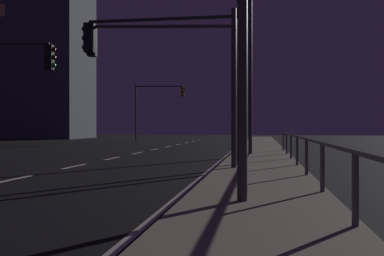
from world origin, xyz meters
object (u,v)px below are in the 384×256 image
traffic_light_mid_right (162,55)px  traffic_light_mid_left (157,100)px  building_distant (13,62)px  street_lamp_mid_block (256,56)px  traffic_light_near_left (166,60)px

traffic_light_mid_right → traffic_light_mid_left: bearing=103.8°
building_distant → street_lamp_mid_block: bearing=-44.6°
traffic_light_mid_left → building_distant: bearing=156.3°
traffic_light_mid_left → street_lamp_mid_block: size_ratio=0.73×
traffic_light_mid_right → building_distant: size_ratio=0.26×
traffic_light_mid_left → street_lamp_mid_block: 23.19m
traffic_light_mid_right → street_lamp_mid_block: street_lamp_mid_block is taller
building_distant → traffic_light_mid_right: bearing=-53.4°
traffic_light_near_left → street_lamp_mid_block: size_ratio=0.66×
street_lamp_mid_block → building_distant: (-30.52, 30.10, 4.84)m
traffic_light_mid_right → building_distant: (-27.61, 37.20, 5.89)m
traffic_light_near_left → traffic_light_mid_right: 0.64m
traffic_light_near_left → building_distant: building_distant is taller
traffic_light_near_left → building_distant: 46.18m
traffic_light_mid_left → street_lamp_mid_block: bearing=-65.0°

